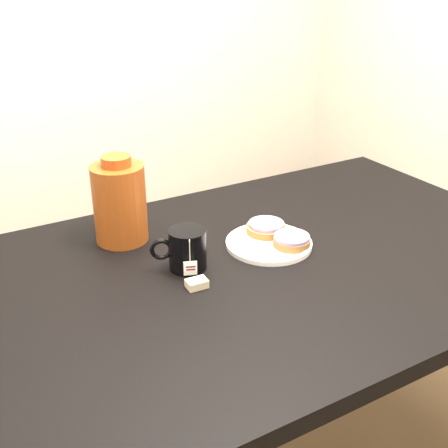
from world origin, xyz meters
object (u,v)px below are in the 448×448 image
object	(u,v)px
bagel_package	(120,202)
teabag_pouch	(197,284)
bagel_front	(292,241)
bagel_back	(266,228)
plate	(269,243)
table	(272,286)
mug	(187,249)

from	to	relation	value
bagel_package	teabag_pouch	bearing A→B (deg)	-79.13
bagel_package	bagel_front	bearing A→B (deg)	-37.59
bagel_back	plate	bearing A→B (deg)	-116.13
bagel_back	bagel_package	xyz separation A→B (m)	(-0.32, 0.17, 0.08)
table	mug	distance (m)	0.25
teabag_pouch	plate	bearing A→B (deg)	18.79
bagel_back	bagel_front	xyz separation A→B (m)	(0.01, -0.09, 0.00)
table	bagel_front	xyz separation A→B (m)	(0.06, 0.01, 0.11)
plate	table	bearing A→B (deg)	-113.97
bagel_package	plate	bearing A→B (deg)	-35.34
bagel_front	mug	world-z (taller)	mug
plate	bagel_front	distance (m)	0.06
mug	bagel_package	distance (m)	0.23
mug	table	bearing A→B (deg)	5.15
plate	bagel_front	size ratio (longest dim) A/B	1.67
plate	mug	bearing A→B (deg)	179.25
plate	bagel_back	distance (m)	0.05
bagel_back	bagel_package	distance (m)	0.37
bagel_front	plate	bearing A→B (deg)	127.77
bagel_back	bagel_package	bearing A→B (deg)	152.63
table	teabag_pouch	xyz separation A→B (m)	(-0.22, -0.03, 0.09)
plate	mug	xyz separation A→B (m)	(-0.22, 0.00, 0.04)
mug	teabag_pouch	size ratio (longest dim) A/B	3.06
mug	bagel_package	bearing A→B (deg)	130.31
plate	bagel_back	world-z (taller)	bagel_back
table	teabag_pouch	bearing A→B (deg)	-171.93
teabag_pouch	bagel_package	size ratio (longest dim) A/B	0.20
table	mug	size ratio (longest dim) A/B	10.18
bagel_back	mug	xyz separation A→B (m)	(-0.25, -0.04, 0.02)
bagel_back	mug	world-z (taller)	mug
bagel_back	teabag_pouch	distance (m)	0.30
teabag_pouch	bagel_package	xyz separation A→B (m)	(-0.06, 0.30, 0.09)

